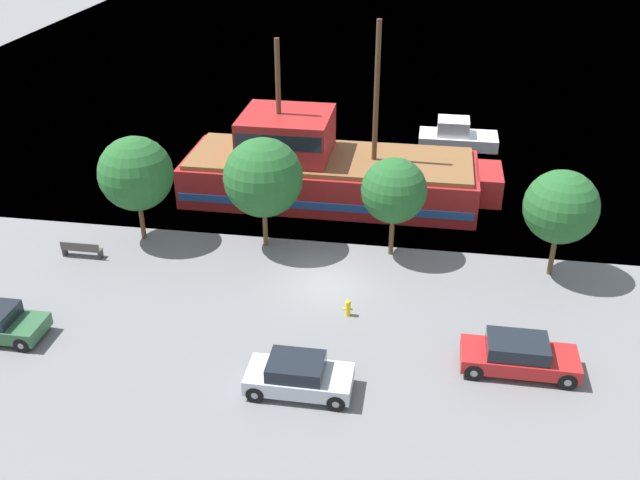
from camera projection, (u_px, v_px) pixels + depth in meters
The scene contains 12 objects.
ground_plane at pixel (326, 284), 32.99m from camera, with size 160.00×160.00×0.00m, color slate.
water_surface at pixel (392, 52), 71.11m from camera, with size 80.00×80.00×0.00m, color #33566B.
pirate_ship at pixel (324, 169), 40.48m from camera, with size 17.78×5.87×10.16m.
moored_boat_dockside at pixel (457, 136), 48.19m from camera, with size 5.25×2.47×1.86m.
parked_car_curb_front at pixel (298, 376), 26.16m from camera, with size 3.91×1.89×1.39m.
parked_car_curb_rear at pixel (519, 355), 27.19m from camera, with size 4.42×1.89×1.42m.
fire_hydrant at pixel (348, 307), 30.60m from camera, with size 0.42×0.25×0.76m.
bench_promenade_east at pixel (81, 249), 34.97m from camera, with size 1.99×0.45×0.85m.
tree_row_east at pixel (136, 174), 35.21m from camera, with size 3.72×3.72×5.48m.
tree_row_mideast at pixel (263, 178), 34.52m from camera, with size 3.90×3.90×5.68m.
tree_row_midwest at pixel (394, 191), 33.86m from camera, with size 3.16×3.16×5.03m.
tree_row_west at pixel (561, 207), 32.14m from camera, with size 3.39×3.39×5.21m.
Camera 1 is at (4.13, -27.66, 17.63)m, focal length 40.00 mm.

